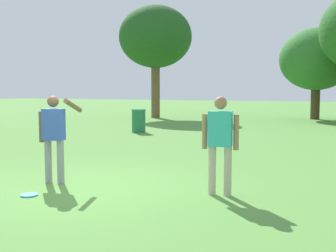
% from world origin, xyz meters
% --- Properties ---
extents(ground_plane, '(120.00, 120.00, 0.00)m').
position_xyz_m(ground_plane, '(0.00, 0.00, 0.00)').
color(ground_plane, '#568E3D').
extents(person_thrower, '(0.61, 0.74, 1.64)m').
position_xyz_m(person_thrower, '(-0.60, 0.15, 0.96)').
color(person_thrower, gray).
rests_on(person_thrower, ground).
extents(person_catcher, '(0.60, 0.28, 1.64)m').
position_xyz_m(person_catcher, '(2.47, 0.61, 0.94)').
color(person_catcher, '#B7AD93').
rests_on(person_catcher, ground).
extents(frisbee, '(0.29, 0.29, 0.03)m').
position_xyz_m(frisbee, '(-0.39, -0.76, 0.01)').
color(frisbee, '#2D9EDB').
rests_on(frisbee, ground).
extents(trash_can_beside_table, '(0.59, 0.59, 0.96)m').
position_xyz_m(trash_can_beside_table, '(-3.70, 9.02, 0.48)').
color(trash_can_beside_table, '#237047').
rests_on(trash_can_beside_table, ground).
extents(tree_tall_left, '(4.51, 4.51, 6.96)m').
position_xyz_m(tree_tall_left, '(-7.09, 17.36, 4.99)').
color(tree_tall_left, brown).
rests_on(tree_tall_left, ground).
extents(tree_broad_center, '(4.32, 4.32, 5.41)m').
position_xyz_m(tree_broad_center, '(2.14, 20.20, 3.55)').
color(tree_broad_center, '#4C3823').
rests_on(tree_broad_center, ground).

